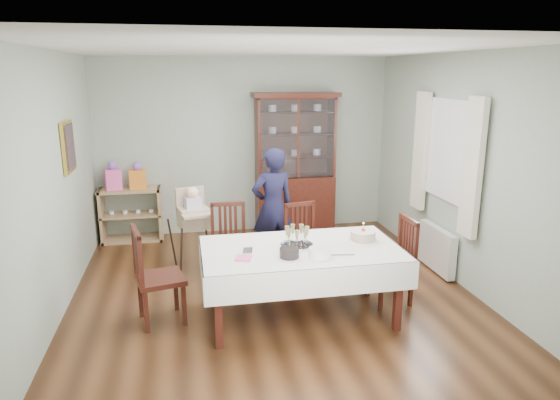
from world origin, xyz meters
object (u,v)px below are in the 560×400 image
object	(u,v)px
chair_end_right	(391,277)
birthday_cake	(363,236)
champagne_tray	(297,240)
chair_end_left	(159,294)
high_chair	(194,238)
chair_far_right	(305,258)
chair_far_left	(230,261)
sideboard	(131,215)
dining_table	(301,282)
gift_bag_orange	(138,177)
woman	(273,207)
gift_bag_pink	(113,177)
china_cabinet	(295,162)

from	to	relation	value
chair_end_right	birthday_cake	world-z (taller)	birthday_cake
birthday_cake	champagne_tray	bearing A→B (deg)	-178.46
chair_end_left	high_chair	world-z (taller)	high_chair
chair_end_left	champagne_tray	xyz separation A→B (m)	(1.39, -0.13, 0.52)
chair_far_right	chair_end_left	world-z (taller)	chair_end_left
chair_far_left	chair_end_left	size ratio (longest dim) A/B	0.96
sideboard	high_chair	size ratio (longest dim) A/B	0.82
high_chair	champagne_tray	distance (m)	1.79
high_chair	birthday_cake	distance (m)	2.25
sideboard	birthday_cake	size ratio (longest dim) A/B	3.00
high_chair	dining_table	bearing A→B (deg)	-69.13
chair_end_right	gift_bag_orange	bearing A→B (deg)	-135.16
dining_table	champagne_tray	distance (m)	0.44
chair_end_left	woman	size ratio (longest dim) A/B	0.65
chair_far_left	champagne_tray	distance (m)	1.23
woman	birthday_cake	world-z (taller)	woman
sideboard	dining_table	bearing A→B (deg)	-55.94
woman	gift_bag_pink	bearing A→B (deg)	-44.93
high_chair	champagne_tray	bearing A→B (deg)	-68.92
dining_table	champagne_tray	xyz separation A→B (m)	(-0.03, 0.05, 0.44)
woman	chair_far_right	bearing A→B (deg)	104.52
china_cabinet	woman	distance (m)	1.50
dining_table	birthday_cake	bearing A→B (deg)	6.10
birthday_cake	chair_end_right	bearing A→B (deg)	15.83
chair_end_left	high_chair	distance (m)	1.37
chair_far_left	gift_bag_pink	world-z (taller)	gift_bag_pink
gift_bag_pink	birthday_cake	bearing A→B (deg)	-44.38
high_chair	chair_far_right	bearing A→B (deg)	-37.16
china_cabinet	gift_bag_pink	bearing A→B (deg)	179.97
gift_bag_pink	chair_far_left	bearing A→B (deg)	-50.80
chair_end_left	chair_end_right	bearing A→B (deg)	-102.95
chair_end_left	chair_end_right	distance (m)	2.49
chair_far_left	birthday_cake	world-z (taller)	birthday_cake
chair_end_left	chair_end_right	world-z (taller)	chair_end_left
chair_end_right	gift_bag_pink	world-z (taller)	gift_bag_pink
chair_end_right	birthday_cake	distance (m)	0.67
woman	gift_bag_orange	world-z (taller)	woman
chair_far_right	china_cabinet	bearing A→B (deg)	70.13
chair_far_right	chair_end_right	distance (m)	1.09
dining_table	chair_end_left	bearing A→B (deg)	172.85
dining_table	chair_far_right	size ratio (longest dim) A/B	2.15
dining_table	gift_bag_orange	distance (m)	3.41
chair_far_right	birthday_cake	xyz separation A→B (m)	(0.41, -0.85, 0.54)
high_chair	gift_bag_orange	size ratio (longest dim) A/B	2.73
woman	high_chair	distance (m)	1.07
chair_far_left	chair_end_right	bearing A→B (deg)	-22.96
sideboard	woman	world-z (taller)	woman
chair_end_right	woman	bearing A→B (deg)	-142.68
woman	birthday_cake	size ratio (longest dim) A/B	5.18
chair_end_right	gift_bag_pink	bearing A→B (deg)	-131.93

